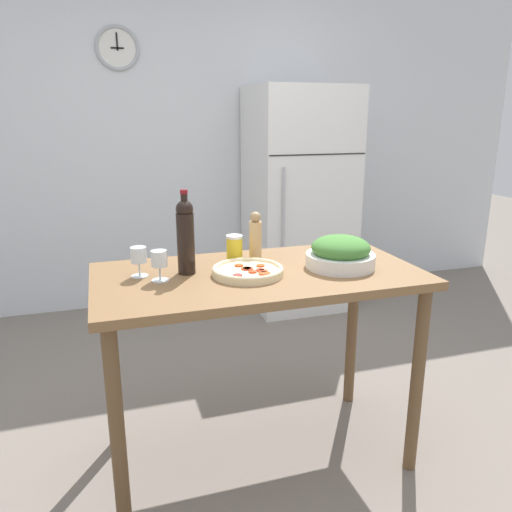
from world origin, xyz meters
The scene contains 11 objects.
ground_plane centered at (0.00, 0.00, 0.00)m, with size 14.00×14.00×0.00m, color slate.
wall_back centered at (0.00, 2.21, 1.30)m, with size 6.40×0.08×2.60m.
refrigerator centered at (0.92, 1.81, 0.88)m, with size 0.77×0.74×1.76m.
prep_counter centered at (0.00, 0.00, 0.78)m, with size 1.37×0.71×0.90m.
wine_bottle centered at (-0.29, 0.07, 1.07)m, with size 0.07×0.07×0.35m.
wine_glass_near centered at (-0.41, 0.01, 0.98)m, with size 0.07×0.07×0.12m.
wine_glass_far centered at (-0.48, 0.09, 0.99)m, with size 0.07×0.07×0.12m.
pepper_mill centered at (0.05, 0.20, 1.01)m, with size 0.06×0.06×0.22m.
salad_bowl centered at (0.36, -0.04, 0.96)m, with size 0.30×0.30×0.14m.
homemade_pizza centered at (-0.06, -0.03, 0.92)m, with size 0.30×0.30×0.04m.
salt_canister centered at (-0.05, 0.19, 0.96)m, with size 0.07×0.07×0.12m.
Camera 1 is at (-0.62, -1.92, 1.54)m, focal length 35.00 mm.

